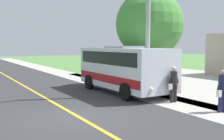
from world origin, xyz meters
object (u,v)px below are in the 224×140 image
shuttle_bus_front (124,67)px  pedestrian_with_bags (222,89)px  pedestrian_waiting (174,83)px  tree_curbside (149,24)px  street_light_pole (146,11)px

shuttle_bus_front → pedestrian_with_bags: (-0.92, 6.07, -0.55)m
pedestrian_waiting → pedestrian_with_bags: bearing=98.9°
pedestrian_with_bags → tree_curbside: size_ratio=0.28×
pedestrian_waiting → tree_curbside: tree_curbside is taller
pedestrian_waiting → street_light_pole: bearing=-84.2°
pedestrian_waiting → tree_curbside: bearing=-115.4°
pedestrian_with_bags → pedestrian_waiting: 2.49m
shuttle_bus_front → pedestrian_with_bags: bearing=98.6°
pedestrian_with_bags → tree_curbside: 8.25m
pedestrian_with_bags → pedestrian_waiting: (0.39, -2.46, -0.02)m
shuttle_bus_front → pedestrian_waiting: shuttle_bus_front is taller
pedestrian_with_bags → pedestrian_waiting: bearing=-81.1°
pedestrian_with_bags → pedestrian_waiting: pedestrian_with_bags is taller
shuttle_bus_front → tree_curbside: tree_curbside is taller
pedestrian_with_bags → street_light_pole: (0.59, -4.43, 3.64)m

